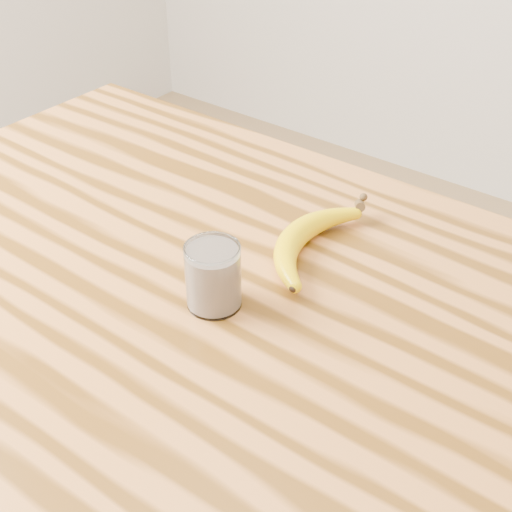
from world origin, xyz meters
The scene contains 3 objects.
table centered at (0.00, 0.00, 0.77)m, with size 1.20×0.80×0.90m.
smoothie_glass centered at (0.05, -0.03, 0.94)m, with size 0.07×0.07×0.09m.
banana centered at (0.06, 0.14, 0.92)m, with size 0.11×0.30×0.04m, color #E6BA00, non-canonical shape.
Camera 1 is at (0.52, -0.55, 1.48)m, focal length 50.00 mm.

